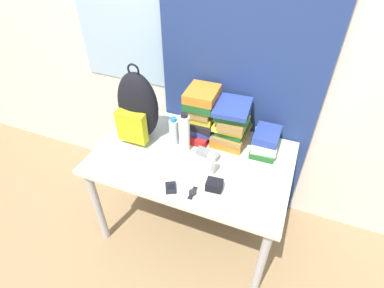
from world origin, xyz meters
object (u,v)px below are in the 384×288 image
object	(u,v)px
book_stack_center	(232,123)
wristwatch	(193,193)
backpack	(138,108)
water_bottle	(174,132)
cell_phone	(171,188)
sunglasses_case	(208,154)
sunscreen_bottle	(211,164)
book_stack_left	(202,113)
sports_bottle	(184,133)
camera_pouch	(214,185)
book_stack_right	(266,141)

from	to	relation	value
book_stack_center	wristwatch	world-z (taller)	book_stack_center
backpack	water_bottle	world-z (taller)	backpack
cell_phone	backpack	bearing A→B (deg)	137.27
book_stack_center	sunglasses_case	size ratio (longest dim) A/B	1.83
book_stack_center	sunscreen_bottle	bearing A→B (deg)	-93.84
water_bottle	sunglasses_case	distance (m)	0.26
book_stack_left	cell_phone	world-z (taller)	book_stack_left
book_stack_left	book_stack_center	distance (m)	0.21
backpack	sports_bottle	size ratio (longest dim) A/B	1.88
book_stack_center	wristwatch	bearing A→B (deg)	-97.06
sunscreen_bottle	cell_phone	bearing A→B (deg)	-130.80
sunscreen_bottle	backpack	bearing A→B (deg)	163.49
camera_pouch	wristwatch	xyz separation A→B (m)	(-0.10, -0.08, -0.02)
backpack	camera_pouch	distance (m)	0.70
book_stack_right	wristwatch	size ratio (longest dim) A/B	2.87
book_stack_center	sunscreen_bottle	xyz separation A→B (m)	(-0.02, -0.34, -0.07)
book_stack_left	wristwatch	distance (m)	0.56
water_bottle	sports_bottle	world-z (taller)	sports_bottle
sports_bottle	camera_pouch	world-z (taller)	sports_bottle
backpack	wristwatch	size ratio (longest dim) A/B	5.49
book_stack_right	sports_bottle	size ratio (longest dim) A/B	0.98
book_stack_right	cell_phone	world-z (taller)	book_stack_right
book_stack_center	sports_bottle	world-z (taller)	book_stack_center
backpack	cell_phone	xyz separation A→B (m)	(0.39, -0.36, -0.22)
sports_bottle	sunglasses_case	xyz separation A→B (m)	(0.16, -0.01, -0.12)
backpack	sports_bottle	distance (m)	0.34
book_stack_right	wristwatch	xyz separation A→B (m)	(-0.29, -0.52, -0.06)
backpack	book_stack_left	size ratio (longest dim) A/B	1.53
cell_phone	sunglasses_case	distance (m)	0.35
book_stack_left	sunglasses_case	xyz separation A→B (m)	(0.12, -0.20, -0.15)
cell_phone	wristwatch	distance (m)	0.13
sunglasses_case	sunscreen_bottle	bearing A→B (deg)	-64.67
cell_phone	camera_pouch	distance (m)	0.24
backpack	sports_bottle	xyz separation A→B (m)	(0.33, -0.02, -0.09)
sunglasses_case	wristwatch	bearing A→B (deg)	-85.56
wristwatch	book_stack_center	bearing A→B (deg)	82.94
sports_bottle	backpack	bearing A→B (deg)	176.65
cell_phone	wristwatch	xyz separation A→B (m)	(0.13, 0.01, -0.00)
book_stack_left	sports_bottle	xyz separation A→B (m)	(-0.04, -0.20, -0.03)
cell_phone	camera_pouch	xyz separation A→B (m)	(0.22, 0.09, 0.02)
backpack	cell_phone	size ratio (longest dim) A/B	5.22
sunscreen_bottle	wristwatch	xyz separation A→B (m)	(-0.04, -0.18, -0.07)
book_stack_right	water_bottle	bearing A→B (deg)	-163.70
sports_bottle	cell_phone	world-z (taller)	sports_bottle
book_stack_right	sunscreen_bottle	bearing A→B (deg)	-125.87
book_stack_center	sunscreen_bottle	world-z (taller)	book_stack_center
sports_bottle	camera_pouch	xyz separation A→B (m)	(0.28, -0.25, -0.11)
book_stack_right	sports_bottle	xyz separation A→B (m)	(-0.47, -0.20, 0.07)
sports_bottle	cell_phone	distance (m)	0.37
camera_pouch	wristwatch	bearing A→B (deg)	-141.87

